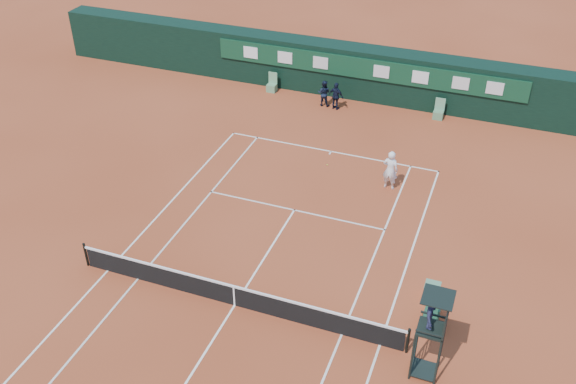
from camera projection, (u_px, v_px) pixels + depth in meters
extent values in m
plane|color=#A94828|center=(235.00, 305.00, 23.66)|extent=(90.00, 90.00, 0.00)
cube|color=silver|center=(331.00, 151.00, 32.85)|extent=(11.05, 0.08, 0.01)
cube|color=white|center=(380.00, 345.00, 22.06)|extent=(0.08, 23.85, 0.01)
cube|color=white|center=(108.00, 270.00, 25.25)|extent=(0.08, 23.85, 0.01)
cube|color=white|center=(342.00, 334.00, 22.46)|extent=(0.08, 23.85, 0.01)
cube|color=silver|center=(138.00, 279.00, 24.85)|extent=(0.08, 23.85, 0.01)
cube|color=silver|center=(294.00, 210.00, 28.61)|extent=(8.31, 0.08, 0.01)
cube|color=white|center=(235.00, 305.00, 23.65)|extent=(0.08, 12.88, 0.01)
cube|color=silver|center=(330.00, 153.00, 32.73)|extent=(0.08, 0.30, 0.01)
cube|color=black|center=(234.00, 296.00, 23.40)|extent=(12.60, 0.04, 0.90)
cube|color=white|center=(234.00, 286.00, 23.13)|extent=(12.80, 0.06, 0.08)
cube|color=white|center=(234.00, 296.00, 23.40)|extent=(0.06, 0.05, 0.92)
cylinder|color=black|center=(408.00, 341.00, 21.49)|extent=(0.10, 0.10, 1.10)
cylinder|color=black|center=(86.00, 255.00, 25.21)|extent=(0.10, 0.10, 1.10)
cube|color=black|center=(367.00, 73.00, 37.32)|extent=(40.00, 1.50, 3.00)
cube|color=#103D25|center=(364.00, 69.00, 36.36)|extent=(18.00, 0.10, 1.20)
cube|color=white|center=(251.00, 53.00, 38.34)|extent=(0.90, 0.04, 0.70)
cube|color=silver|center=(285.00, 58.00, 37.70)|extent=(0.90, 0.04, 0.70)
cube|color=silver|center=(321.00, 63.00, 37.06)|extent=(0.90, 0.04, 0.70)
cube|color=silver|center=(381.00, 72.00, 36.01)|extent=(0.90, 0.04, 0.70)
cube|color=white|center=(420.00, 77.00, 35.37)|extent=(0.90, 0.04, 0.70)
cube|color=silver|center=(461.00, 83.00, 34.74)|extent=(0.90, 0.04, 0.70)
cube|color=silver|center=(495.00, 88.00, 34.21)|extent=(0.90, 0.04, 0.70)
cube|color=#5E9064|center=(272.00, 88.00, 38.63)|extent=(0.55, 0.50, 0.46)
cube|color=#64996E|center=(273.00, 78.00, 38.48)|extent=(0.55, 0.06, 0.70)
cube|color=#58865D|center=(438.00, 115.00, 35.72)|extent=(0.55, 0.50, 0.46)
cube|color=#639873|center=(440.00, 104.00, 35.57)|extent=(0.55, 0.06, 0.70)
cylinder|color=black|center=(412.00, 358.00, 20.31)|extent=(0.07, 0.07, 2.00)
cylinder|color=black|center=(417.00, 340.00, 20.93)|extent=(0.07, 0.07, 2.00)
cylinder|color=black|center=(437.00, 364.00, 20.08)|extent=(0.07, 0.07, 2.00)
cylinder|color=black|center=(442.00, 346.00, 20.70)|extent=(0.07, 0.07, 2.00)
cube|color=black|center=(431.00, 329.00, 19.92)|extent=(0.85, 0.85, 0.08)
cube|color=black|center=(446.00, 323.00, 19.57)|extent=(0.06, 0.85, 0.80)
cube|color=black|center=(429.00, 334.00, 19.47)|extent=(0.85, 0.05, 0.06)
cube|color=black|center=(434.00, 315.00, 20.12)|extent=(0.85, 0.05, 0.06)
cylinder|color=black|center=(446.00, 321.00, 19.01)|extent=(0.04, 0.04, 1.00)
cylinder|color=black|center=(450.00, 303.00, 19.63)|extent=(0.04, 0.04, 1.00)
cube|color=black|center=(438.00, 297.00, 19.14)|extent=(0.95, 0.95, 0.04)
cube|color=black|center=(424.00, 370.00, 20.98)|extent=(0.80, 0.80, 0.05)
cube|color=black|center=(412.00, 361.00, 20.96)|extent=(0.04, 0.80, 0.04)
cube|color=black|center=(414.00, 353.00, 20.73)|extent=(0.04, 0.80, 0.04)
cube|color=black|center=(415.00, 344.00, 20.51)|extent=(0.04, 0.80, 0.04)
cube|color=black|center=(417.00, 335.00, 20.28)|extent=(0.04, 0.80, 0.04)
imported|color=#1A1B34|center=(432.00, 313.00, 19.55)|extent=(0.47, 0.82, 1.28)
cube|color=#1B442E|center=(432.00, 312.00, 22.74)|extent=(0.55, 1.20, 0.08)
cube|color=#1A412D|center=(441.00, 307.00, 22.47)|extent=(0.06, 1.20, 0.60)
cylinder|color=black|center=(422.00, 326.00, 22.52)|extent=(0.04, 0.04, 0.41)
cylinder|color=black|center=(435.00, 329.00, 22.39)|extent=(0.04, 0.04, 0.41)
cylinder|color=black|center=(428.00, 305.00, 23.37)|extent=(0.04, 0.04, 0.41)
cylinder|color=black|center=(440.00, 308.00, 23.24)|extent=(0.04, 0.04, 0.41)
cube|color=black|center=(425.00, 324.00, 22.67)|extent=(0.37, 0.76, 0.28)
cube|color=white|center=(432.00, 292.00, 23.82)|extent=(0.55, 0.55, 0.60)
cube|color=#578562|center=(433.00, 285.00, 23.64)|extent=(0.57, 0.57, 0.05)
sphere|color=#C9E435|center=(327.00, 165.00, 31.73)|extent=(0.06, 0.06, 0.06)
imported|color=white|center=(390.00, 170.00, 29.55)|extent=(0.75, 0.52, 1.97)
imported|color=black|center=(324.00, 93.00, 36.78)|extent=(0.77, 0.62, 1.54)
imported|color=black|center=(336.00, 96.00, 36.36)|extent=(1.02, 0.65, 1.62)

